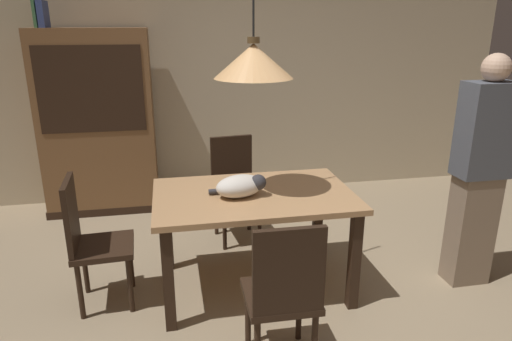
{
  "coord_description": "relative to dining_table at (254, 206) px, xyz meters",
  "views": [
    {
      "loc": [
        -0.65,
        -2.42,
        1.9
      ],
      "look_at": [
        -0.04,
        0.73,
        0.85
      ],
      "focal_mm": 31.92,
      "sensor_mm": 36.0,
      "label": 1
    }
  ],
  "objects": [
    {
      "name": "chair_far_back",
      "position": [
        -0.01,
        0.88,
        -0.14
      ],
      "size": [
        0.44,
        0.44,
        0.93
      ],
      "color": "black",
      "rests_on": "ground"
    },
    {
      "name": "dining_table",
      "position": [
        0.0,
        0.0,
        0.0
      ],
      "size": [
        1.4,
        0.9,
        0.75
      ],
      "color": "tan",
      "rests_on": "ground"
    },
    {
      "name": "hutch_bookcase",
      "position": [
        -1.26,
        1.79,
        0.24
      ],
      "size": [
        1.12,
        0.45,
        1.85
      ],
      "color": "brown",
      "rests_on": "ground"
    },
    {
      "name": "ground",
      "position": [
        0.09,
        -0.53,
        -0.65
      ],
      "size": [
        10.0,
        10.0,
        0.0
      ],
      "primitive_type": "plane",
      "color": "#998466"
    },
    {
      "name": "chair_left_side",
      "position": [
        -1.13,
        -0.0,
        -0.14
      ],
      "size": [
        0.42,
        0.42,
        0.93
      ],
      "color": "black",
      "rests_on": "ground"
    },
    {
      "name": "pendant_lamp",
      "position": [
        -0.0,
        0.0,
        1.01
      ],
      "size": [
        0.52,
        0.52,
        1.3
      ],
      "color": "#E0A86B"
    },
    {
      "name": "chair_near_front",
      "position": [
        -0.0,
        -0.88,
        -0.14
      ],
      "size": [
        0.41,
        0.41,
        0.93
      ],
      "color": "black",
      "rests_on": "ground"
    },
    {
      "name": "book_green_slim",
      "position": [
        -1.7,
        1.79,
        1.33
      ],
      "size": [
        0.03,
        0.2,
        0.26
      ],
      "primitive_type": "cube",
      "color": "#427A4C",
      "rests_on": "hutch_bookcase"
    },
    {
      "name": "cat_sleeping",
      "position": [
        -0.1,
        -0.04,
        0.18
      ],
      "size": [
        0.4,
        0.31,
        0.16
      ],
      "color": "silver",
      "rests_on": "dining_table"
    },
    {
      "name": "person_standing",
      "position": [
        1.61,
        -0.22,
        0.21
      ],
      "size": [
        0.36,
        0.22,
        1.71
      ],
      "color": "#84705B",
      "rests_on": "ground"
    },
    {
      "name": "book_blue_wide",
      "position": [
        -1.64,
        1.79,
        1.32
      ],
      "size": [
        0.06,
        0.24,
        0.24
      ],
      "primitive_type": "cube",
      "color": "#384C93",
      "rests_on": "hutch_bookcase"
    },
    {
      "name": "back_wall",
      "position": [
        0.09,
        2.12,
        0.8
      ],
      "size": [
        6.4,
        0.1,
        2.9
      ],
      "primitive_type": "cube",
      "color": "beige",
      "rests_on": "ground"
    }
  ]
}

